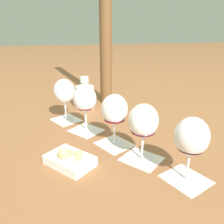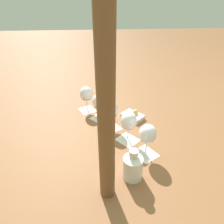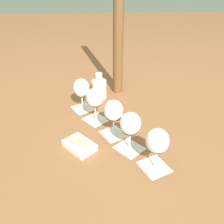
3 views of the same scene
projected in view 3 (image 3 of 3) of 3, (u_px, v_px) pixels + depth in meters
ground_plane at (112, 133)px, 1.18m from camera, size 8.00×8.00×0.00m
tasting_card_0 at (83, 108)px, 1.39m from camera, size 0.15×0.15×0.00m
tasting_card_1 at (96, 120)px, 1.28m from camera, size 0.16×0.16×0.00m
tasting_card_2 at (113, 134)px, 1.17m from camera, size 0.15×0.15×0.00m
tasting_card_3 at (129, 148)px, 1.08m from camera, size 0.16×0.16×0.00m
tasting_card_4 at (154, 167)px, 0.97m from camera, size 0.15×0.14×0.00m
wine_glass_0 at (81, 89)px, 1.32m from camera, size 0.09×0.09×0.18m
wine_glass_1 at (95, 99)px, 1.22m from camera, size 0.09×0.09×0.18m
wine_glass_2 at (114, 112)px, 1.11m from camera, size 0.09×0.09×0.18m
wine_glass_3 at (130, 125)px, 1.01m from camera, size 0.09×0.09×0.18m
wine_glass_4 at (157, 143)px, 0.91m from camera, size 0.09×0.09×0.18m
ceramic_vase at (99, 87)px, 1.48m from camera, size 0.09×0.09×0.16m
snack_dish at (79, 145)px, 1.07m from camera, size 0.17×0.17×0.06m
umbrella_pole at (119, 8)px, 1.32m from camera, size 0.06×0.06×1.03m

